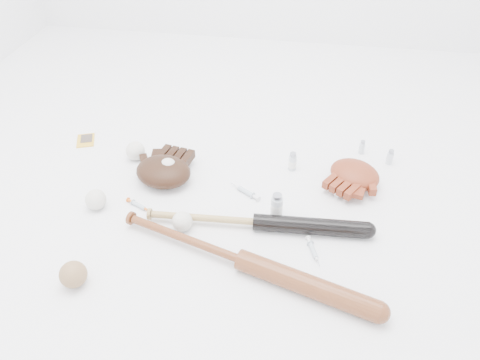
% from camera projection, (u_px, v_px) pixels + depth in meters
% --- Properties ---
extents(bat_dark, '(0.80, 0.10, 0.06)m').
position_uv_depth(bat_dark, '(256.00, 222.00, 1.59)').
color(bat_dark, black).
rests_on(bat_dark, ground).
extents(bat_wood, '(0.89, 0.33, 0.07)m').
position_uv_depth(bat_wood, '(242.00, 260.00, 1.45)').
color(bat_wood, brown).
rests_on(bat_wood, ground).
extents(glove_dark, '(0.30, 0.30, 0.09)m').
position_uv_depth(glove_dark, '(163.00, 171.00, 1.78)').
color(glove_dark, black).
rests_on(glove_dark, ground).
extents(glove_tan, '(0.32, 0.32, 0.08)m').
position_uv_depth(glove_tan, '(355.00, 174.00, 1.78)').
color(glove_tan, maroon).
rests_on(glove_tan, ground).
extents(trading_card, '(0.10, 0.12, 0.01)m').
position_uv_depth(trading_card, '(86.00, 140.00, 2.02)').
color(trading_card, gold).
rests_on(trading_card, ground).
extents(pedestal, '(0.08, 0.08, 0.04)m').
position_uv_depth(pedestal, '(169.00, 176.00, 1.80)').
color(pedestal, white).
rests_on(pedestal, ground).
extents(baseball_on_pedestal, '(0.06, 0.06, 0.06)m').
position_uv_depth(baseball_on_pedestal, '(168.00, 166.00, 1.77)').
color(baseball_on_pedestal, silver).
rests_on(baseball_on_pedestal, pedestal).
extents(baseball_left, '(0.07, 0.07, 0.07)m').
position_uv_depth(baseball_left, '(96.00, 200.00, 1.67)').
color(baseball_left, silver).
rests_on(baseball_left, ground).
extents(baseball_upper, '(0.08, 0.08, 0.08)m').
position_uv_depth(baseball_upper, '(135.00, 151.00, 1.90)').
color(baseball_upper, silver).
rests_on(baseball_upper, ground).
extents(baseball_mid, '(0.07, 0.07, 0.07)m').
position_uv_depth(baseball_mid, '(182.00, 221.00, 1.59)').
color(baseball_mid, silver).
rests_on(baseball_mid, ground).
extents(baseball_aged, '(0.08, 0.08, 0.08)m').
position_uv_depth(baseball_aged, '(73.00, 274.00, 1.40)').
color(baseball_aged, olive).
rests_on(baseball_aged, ground).
extents(syringe_0, '(0.13, 0.08, 0.02)m').
position_uv_depth(syringe_0, '(139.00, 205.00, 1.69)').
color(syringe_0, '#ADBCC6').
rests_on(syringe_0, ground).
extents(syringe_1, '(0.14, 0.10, 0.02)m').
position_uv_depth(syringe_1, '(246.00, 192.00, 1.75)').
color(syringe_1, '#ADBCC6').
rests_on(syringe_1, ground).
extents(syringe_2, '(0.11, 0.12, 0.02)m').
position_uv_depth(syringe_2, '(347.00, 189.00, 1.76)').
color(syringe_2, '#ADBCC6').
rests_on(syringe_2, ground).
extents(syringe_3, '(0.07, 0.14, 0.02)m').
position_uv_depth(syringe_3, '(313.00, 250.00, 1.52)').
color(syringe_3, '#ADBCC6').
rests_on(syringe_3, ground).
extents(vial_0, '(0.02, 0.02, 0.06)m').
position_uv_depth(vial_0, '(362.00, 147.00, 1.93)').
color(vial_0, silver).
rests_on(vial_0, ground).
extents(vial_1, '(0.03, 0.03, 0.07)m').
position_uv_depth(vial_1, '(390.00, 157.00, 1.88)').
color(vial_1, silver).
rests_on(vial_1, ground).
extents(vial_2, '(0.03, 0.03, 0.08)m').
position_uv_depth(vial_2, '(293.00, 161.00, 1.84)').
color(vial_2, silver).
rests_on(vial_2, ground).
extents(vial_3, '(0.04, 0.04, 0.10)m').
position_uv_depth(vial_3, '(277.00, 206.00, 1.63)').
color(vial_3, silver).
rests_on(vial_3, ground).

